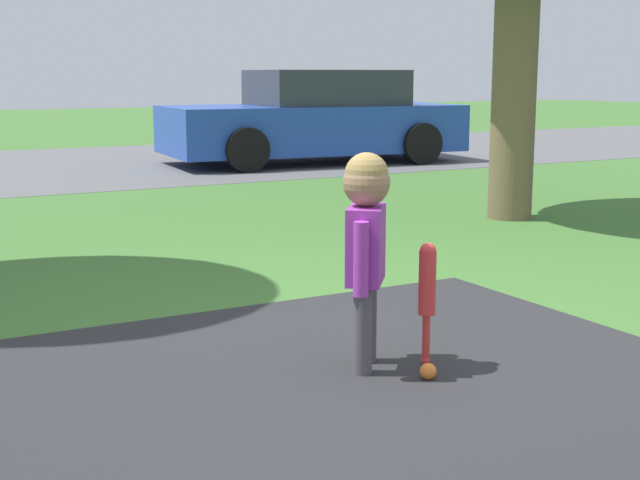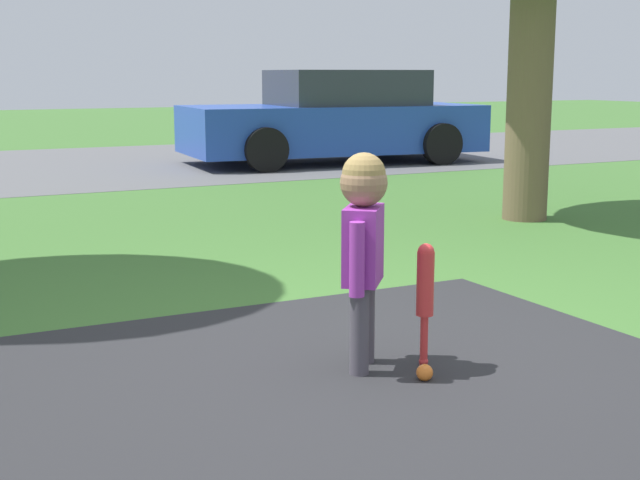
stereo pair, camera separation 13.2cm
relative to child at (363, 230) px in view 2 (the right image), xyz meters
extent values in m
plane|color=#3D6B2D|center=(0.19, 0.20, -0.61)|extent=(60.00, 60.00, 0.00)
cube|color=#59595B|center=(0.19, 9.35, -0.60)|extent=(40.00, 6.00, 0.01)
cylinder|color=#4C4751|center=(-0.05, -0.06, -0.42)|extent=(0.08, 0.08, 0.38)
cylinder|color=#4C4751|center=(0.05, 0.06, -0.42)|extent=(0.08, 0.08, 0.38)
cube|color=purple|center=(0.00, 0.00, -0.06)|extent=(0.27, 0.29, 0.33)
cylinder|color=purple|center=(-0.10, -0.12, -0.09)|extent=(0.06, 0.06, 0.31)
cylinder|color=purple|center=(0.10, 0.12, -0.09)|extent=(0.06, 0.06, 0.31)
sphere|color=#997051|center=(0.00, 0.00, 0.20)|extent=(0.20, 0.20, 0.20)
sphere|color=#997A47|center=(0.00, 0.00, 0.24)|extent=(0.18, 0.18, 0.18)
sphere|color=red|center=(0.26, -0.09, -0.59)|extent=(0.04, 0.04, 0.04)
cylinder|color=red|center=(0.26, -0.09, -0.49)|extent=(0.03, 0.03, 0.23)
cylinder|color=red|center=(0.26, -0.09, -0.24)|extent=(0.08, 0.08, 0.28)
sphere|color=red|center=(0.26, -0.09, -0.10)|extent=(0.07, 0.07, 0.07)
sphere|color=orange|center=(0.15, -0.26, -0.57)|extent=(0.07, 0.07, 0.07)
cube|color=#2347AD|center=(4.16, 8.13, -0.12)|extent=(4.32, 2.11, 0.66)
cube|color=#2D333D|center=(4.37, 8.11, 0.46)|extent=(2.14, 1.70, 0.49)
cylinder|color=black|center=(2.79, 7.37, -0.32)|extent=(0.60, 0.23, 0.58)
cylinder|color=black|center=(2.95, 9.12, -0.32)|extent=(0.60, 0.23, 0.58)
cylinder|color=black|center=(5.37, 7.14, -0.32)|extent=(0.60, 0.23, 0.58)
cylinder|color=black|center=(5.53, 8.89, -0.32)|extent=(0.60, 0.23, 0.58)
cylinder|color=brown|center=(3.28, 2.86, 0.66)|extent=(0.38, 0.38, 2.53)
camera|label=1|loc=(-1.96, -3.14, 0.65)|focal=50.00mm
camera|label=2|loc=(-1.85, -3.20, 0.65)|focal=50.00mm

